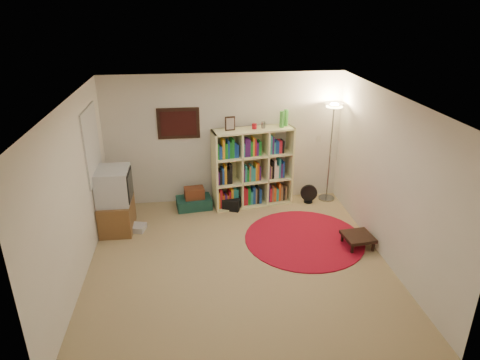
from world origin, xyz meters
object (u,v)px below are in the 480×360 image
at_px(bookshelf, 251,169).
at_px(suitcase, 194,203).
at_px(floor_fan, 309,194).
at_px(side_table, 358,237).
at_px(floor_lamp, 333,120).
at_px(tv_stand, 116,201).

bearing_deg(bookshelf, suitcase, 173.37).
relative_size(floor_fan, side_table, 0.75).
distance_m(bookshelf, floor_lamp, 1.78).
bearing_deg(floor_fan, suitcase, -174.01).
xyz_separation_m(floor_lamp, floor_fan, (-0.41, -0.12, -1.44)).
xyz_separation_m(floor_fan, tv_stand, (-3.58, -0.62, 0.35)).
height_order(tv_stand, suitcase, tv_stand).
distance_m(floor_lamp, suitcase, 3.06).
xyz_separation_m(floor_lamp, side_table, (-0.05, -1.81, -1.45)).
xyz_separation_m(floor_lamp, tv_stand, (-3.99, -0.74, -1.08)).
xyz_separation_m(floor_fan, side_table, (0.36, -1.68, -0.01)).
distance_m(suitcase, side_table, 3.13).
height_order(suitcase, side_table, suitcase).
xyz_separation_m(suitcase, side_table, (2.61, -1.73, 0.07)).
relative_size(bookshelf, suitcase, 2.62).
relative_size(tv_stand, suitcase, 1.61).
distance_m(bookshelf, tv_stand, 2.56).
distance_m(floor_lamp, side_table, 2.32).
bearing_deg(floor_lamp, suitcase, -178.26).
bearing_deg(side_table, floor_lamp, 88.42).
bearing_deg(side_table, suitcase, 146.48).
xyz_separation_m(bookshelf, suitcase, (-1.12, -0.06, -0.63)).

